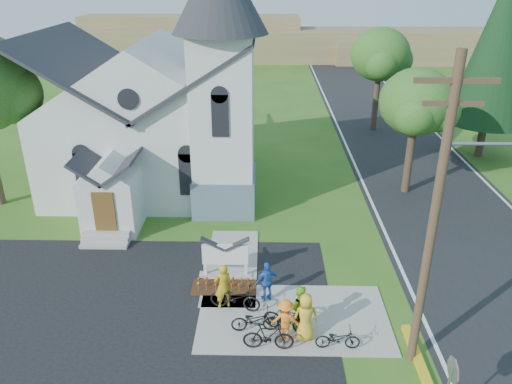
{
  "coord_description": "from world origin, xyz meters",
  "views": [
    {
      "loc": [
        0.4,
        -14.37,
        11.88
      ],
      "look_at": [
        0.04,
        5.0,
        3.06
      ],
      "focal_mm": 35.0,
      "sensor_mm": 36.0,
      "label": 1
    }
  ],
  "objects_px": {
    "bike_2": "(255,320)",
    "cyclist_3": "(286,320)",
    "utility_pole": "(437,213)",
    "bike_3": "(287,319)",
    "bike_1": "(268,336)",
    "bike_0": "(235,297)",
    "cyclist_4": "(306,317)",
    "cyclist_1": "(299,308)",
    "church_sign": "(225,255)",
    "cyclist_0": "(223,286)",
    "stop_sign": "(451,379)",
    "cyclist_2": "(267,281)",
    "bike_4": "(338,339)"
  },
  "relations": [
    {
      "from": "cyclist_0",
      "to": "bike_2",
      "type": "relative_size",
      "value": 1.1
    },
    {
      "from": "bike_2",
      "to": "bike_3",
      "type": "xyz_separation_m",
      "value": [
        1.12,
        -0.02,
        0.09
      ]
    },
    {
      "from": "bike_0",
      "to": "bike_3",
      "type": "bearing_deg",
      "value": -110.75
    },
    {
      "from": "stop_sign",
      "to": "cyclist_4",
      "type": "relative_size",
      "value": 1.37
    },
    {
      "from": "stop_sign",
      "to": "cyclist_4",
      "type": "distance_m",
      "value": 5.13
    },
    {
      "from": "bike_0",
      "to": "cyclist_4",
      "type": "distance_m",
      "value": 2.99
    },
    {
      "from": "cyclist_3",
      "to": "cyclist_4",
      "type": "bearing_deg",
      "value": -171.1
    },
    {
      "from": "bike_2",
      "to": "cyclist_2",
      "type": "bearing_deg",
      "value": -17.19
    },
    {
      "from": "church_sign",
      "to": "bike_0",
      "type": "distance_m",
      "value": 2.36
    },
    {
      "from": "utility_pole",
      "to": "bike_2",
      "type": "bearing_deg",
      "value": 166.77
    },
    {
      "from": "stop_sign",
      "to": "bike_2",
      "type": "relative_size",
      "value": 1.47
    },
    {
      "from": "utility_pole",
      "to": "bike_0",
      "type": "xyz_separation_m",
      "value": [
        -6.04,
        2.45,
        -4.84
      ]
    },
    {
      "from": "cyclist_1",
      "to": "bike_3",
      "type": "distance_m",
      "value": 0.57
    },
    {
      "from": "cyclist_0",
      "to": "bike_0",
      "type": "relative_size",
      "value": 0.96
    },
    {
      "from": "bike_2",
      "to": "cyclist_3",
      "type": "height_order",
      "value": "cyclist_3"
    },
    {
      "from": "cyclist_0",
      "to": "bike_4",
      "type": "distance_m",
      "value": 4.61
    },
    {
      "from": "church_sign",
      "to": "cyclist_0",
      "type": "height_order",
      "value": "cyclist_0"
    },
    {
      "from": "bike_3",
      "to": "cyclist_4",
      "type": "bearing_deg",
      "value": -97.67
    },
    {
      "from": "stop_sign",
      "to": "bike_0",
      "type": "xyz_separation_m",
      "value": [
        -6.11,
        5.15,
        -1.22
      ]
    },
    {
      "from": "cyclist_3",
      "to": "cyclist_4",
      "type": "relative_size",
      "value": 0.87
    },
    {
      "from": "bike_2",
      "to": "cyclist_1",
      "type": "bearing_deg",
      "value": -87.47
    },
    {
      "from": "church_sign",
      "to": "stop_sign",
      "type": "height_order",
      "value": "stop_sign"
    },
    {
      "from": "stop_sign",
      "to": "cyclist_0",
      "type": "distance_m",
      "value": 8.45
    },
    {
      "from": "stop_sign",
      "to": "bike_1",
      "type": "xyz_separation_m",
      "value": [
        -4.87,
        3.01,
        -1.21
      ]
    },
    {
      "from": "church_sign",
      "to": "bike_3",
      "type": "height_order",
      "value": "church_sign"
    },
    {
      "from": "stop_sign",
      "to": "bike_1",
      "type": "height_order",
      "value": "stop_sign"
    },
    {
      "from": "church_sign",
      "to": "cyclist_4",
      "type": "bearing_deg",
      "value": -51.6
    },
    {
      "from": "bike_1",
      "to": "stop_sign",
      "type": "bearing_deg",
      "value": -119.4
    },
    {
      "from": "bike_2",
      "to": "bike_3",
      "type": "distance_m",
      "value": 1.13
    },
    {
      "from": "church_sign",
      "to": "cyclist_2",
      "type": "bearing_deg",
      "value": -43.47
    },
    {
      "from": "bike_1",
      "to": "cyclist_1",
      "type": "bearing_deg",
      "value": -41.99
    },
    {
      "from": "cyclist_1",
      "to": "cyclist_3",
      "type": "height_order",
      "value": "cyclist_1"
    },
    {
      "from": "church_sign",
      "to": "cyclist_0",
      "type": "relative_size",
      "value": 1.18
    },
    {
      "from": "cyclist_3",
      "to": "bike_3",
      "type": "distance_m",
      "value": 0.45
    },
    {
      "from": "utility_pole",
      "to": "cyclist_1",
      "type": "distance_m",
      "value": 5.99
    },
    {
      "from": "cyclist_1",
      "to": "cyclist_4",
      "type": "distance_m",
      "value": 0.58
    },
    {
      "from": "stop_sign",
      "to": "bike_0",
      "type": "height_order",
      "value": "stop_sign"
    },
    {
      "from": "cyclist_0",
      "to": "bike_0",
      "type": "bearing_deg",
      "value": 143.3
    },
    {
      "from": "bike_3",
      "to": "stop_sign",
      "type": "bearing_deg",
      "value": -110.86
    },
    {
      "from": "bike_0",
      "to": "cyclist_2",
      "type": "relative_size",
      "value": 1.18
    },
    {
      "from": "bike_1",
      "to": "bike_3",
      "type": "xyz_separation_m",
      "value": [
        0.66,
        0.91,
        0.01
      ]
    },
    {
      "from": "bike_1",
      "to": "bike_3",
      "type": "distance_m",
      "value": 1.12
    },
    {
      "from": "cyclist_2",
      "to": "cyclist_3",
      "type": "distance_m",
      "value": 2.29
    },
    {
      "from": "utility_pole",
      "to": "bike_3",
      "type": "relative_size",
      "value": 5.66
    },
    {
      "from": "cyclist_2",
      "to": "cyclist_4",
      "type": "relative_size",
      "value": 0.92
    },
    {
      "from": "bike_2",
      "to": "bike_3",
      "type": "relative_size",
      "value": 0.96
    },
    {
      "from": "utility_pole",
      "to": "bike_2",
      "type": "distance_m",
      "value": 7.3
    },
    {
      "from": "bike_4",
      "to": "bike_2",
      "type": "bearing_deg",
      "value": 73.56
    },
    {
      "from": "bike_2",
      "to": "bike_3",
      "type": "bearing_deg",
      "value": -94.76
    },
    {
      "from": "stop_sign",
      "to": "bike_0",
      "type": "bearing_deg",
      "value": 139.86
    }
  ]
}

